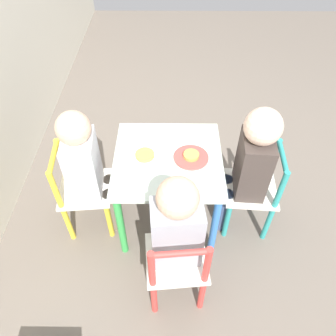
% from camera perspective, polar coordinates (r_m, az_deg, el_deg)
% --- Properties ---
extents(ground_plane, '(6.00, 6.00, 0.00)m').
position_cam_1_polar(ground_plane, '(1.93, 0.00, -8.17)').
color(ground_plane, '#6B6056').
extents(kids_table, '(0.52, 0.52, 0.47)m').
position_cam_1_polar(kids_table, '(1.62, 0.00, -0.25)').
color(kids_table, silver).
rests_on(kids_table, ground_plane).
extents(chair_yellow, '(0.28, 0.28, 0.53)m').
position_cam_1_polar(chair_yellow, '(1.75, -14.79, -3.96)').
color(chair_yellow, silver).
rests_on(chair_yellow, ground_plane).
extents(chair_teal, '(0.28, 0.28, 0.53)m').
position_cam_1_polar(chair_teal, '(1.76, 14.78, -3.93)').
color(chair_teal, silver).
rests_on(chair_teal, ground_plane).
extents(chair_red, '(0.28, 0.28, 0.53)m').
position_cam_1_polar(chair_red, '(1.47, 1.52, -16.57)').
color(chair_red, silver).
rests_on(chair_red, ground_plane).
extents(child_back, '(0.21, 0.22, 0.76)m').
position_cam_1_polar(child_back, '(1.61, -13.89, 0.40)').
color(child_back, '#7A6B5B').
rests_on(child_back, ground_plane).
extents(child_front, '(0.21, 0.22, 0.77)m').
position_cam_1_polar(child_front, '(1.59, 14.05, 0.86)').
color(child_front, '#4C608E').
rests_on(child_front, ground_plane).
extents(child_left, '(0.22, 0.21, 0.75)m').
position_cam_1_polar(child_left, '(1.34, 1.41, -10.60)').
color(child_left, '#38383D').
rests_on(child_left, ground_plane).
extents(plate_back, '(0.20, 0.20, 0.03)m').
position_cam_1_polar(plate_back, '(1.56, -4.04, 2.02)').
color(plate_back, white).
rests_on(plate_back, kids_table).
extents(plate_front, '(0.17, 0.17, 0.03)m').
position_cam_1_polar(plate_front, '(1.56, 4.04, 1.97)').
color(plate_front, '#E54C47').
rests_on(plate_front, kids_table).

